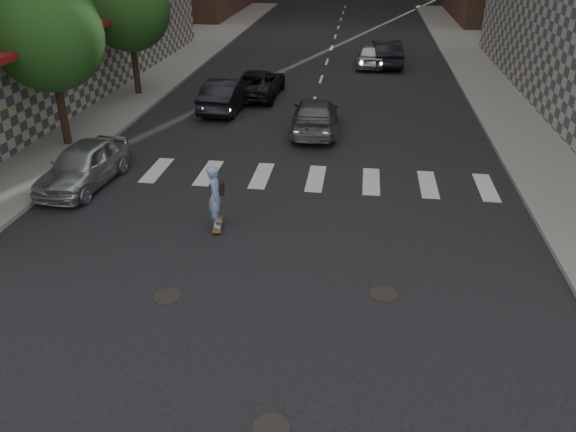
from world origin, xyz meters
name	(u,v)px	position (x,y,z in m)	size (l,w,h in m)	color
ground	(236,335)	(0.00, 0.00, 0.00)	(160.00, 160.00, 0.00)	black
sidewalk_left	(61,87)	(-14.50, 20.00, 0.07)	(13.00, 80.00, 0.15)	gray
tree_b	(50,30)	(-9.45, 11.14, 4.65)	(4.20, 4.20, 6.60)	#382619
tree_c	(130,5)	(-9.45, 19.14, 4.65)	(4.20, 4.20, 6.60)	#382619
manhole_a	(271,428)	(1.20, -2.50, 0.01)	(0.70, 0.70, 0.02)	black
manhole_b	(167,296)	(-2.00, 1.20, 0.01)	(0.70, 0.70, 0.02)	black
manhole_c	(383,294)	(3.30, 2.00, 0.01)	(0.70, 0.70, 0.02)	black
skateboarder	(216,196)	(-1.62, 4.86, 1.06)	(0.58, 1.04, 2.02)	brown
silver_sedan	(84,165)	(-7.00, 7.39, 0.76)	(1.79, 4.44, 1.51)	#B8BCC0
traffic_car_a	(227,94)	(-4.16, 17.08, 0.78)	(1.65, 4.72, 1.56)	black
traffic_car_b	(315,115)	(0.50, 14.34, 0.72)	(2.03, 4.99, 1.45)	#52555A
traffic_car_c	(258,83)	(-3.07, 19.79, 0.70)	(2.32, 5.02, 1.40)	black
traffic_car_d	(371,54)	(2.94, 28.00, 0.77)	(1.83, 4.55, 1.55)	#B5B8BD
traffic_car_e	(386,53)	(3.86, 28.29, 0.83)	(1.75, 5.01, 1.65)	black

